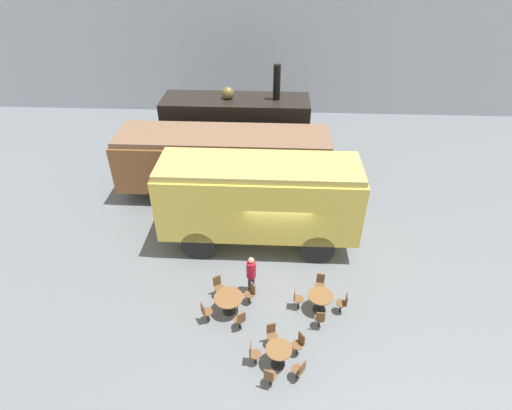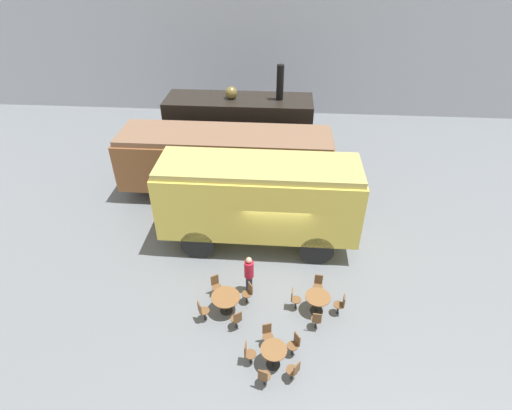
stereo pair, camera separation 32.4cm
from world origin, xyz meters
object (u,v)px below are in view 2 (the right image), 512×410
(passenger_coach_wooden, at_px, (226,158))
(cafe_table_mid, at_px, (226,299))
(cafe_chair_0, at_px, (267,334))
(steam_locomotive, at_px, (240,123))
(visitor_person, at_px, (249,273))
(cafe_table_near, at_px, (274,353))
(passenger_coach_vintage, at_px, (259,197))
(cafe_table_far, at_px, (318,300))

(passenger_coach_wooden, height_order, cafe_table_mid, passenger_coach_wooden)
(cafe_chair_0, bearing_deg, steam_locomotive, 173.16)
(visitor_person, bearing_deg, cafe_table_near, -71.40)
(steam_locomotive, distance_m, cafe_chair_0, 12.92)
(passenger_coach_wooden, bearing_deg, cafe_table_mid, -82.62)
(passenger_coach_vintage, xyz_separation_m, cafe_chair_0, (0.63, -5.07, -1.79))
(passenger_coach_vintage, height_order, cafe_chair_0, passenger_coach_vintage)
(passenger_coach_vintage, bearing_deg, passenger_coach_wooden, 116.19)
(cafe_table_near, height_order, cafe_table_mid, cafe_table_near)
(steam_locomotive, relative_size, cafe_table_mid, 7.94)
(passenger_coach_vintage, xyz_separation_m, cafe_table_mid, (-0.86, -3.84, -1.71))
(visitor_person, bearing_deg, cafe_chair_0, -70.81)
(steam_locomotive, bearing_deg, passenger_coach_vintage, -78.15)
(cafe_table_far, relative_size, visitor_person, 0.53)
(cafe_table_near, relative_size, cafe_table_mid, 0.80)
(passenger_coach_vintage, relative_size, cafe_chair_0, 9.02)
(steam_locomotive, distance_m, cafe_table_near, 13.67)
(cafe_table_mid, distance_m, cafe_chair_0, 1.94)
(passenger_coach_vintage, bearing_deg, steam_locomotive, 101.85)
(passenger_coach_wooden, bearing_deg, cafe_table_far, -60.74)
(steam_locomotive, height_order, cafe_chair_0, steam_locomotive)
(cafe_table_far, xyz_separation_m, visitor_person, (-2.42, 0.77, 0.31))
(cafe_table_far, bearing_deg, cafe_table_near, -122.75)
(steam_locomotive, bearing_deg, cafe_table_far, -70.91)
(cafe_table_near, bearing_deg, cafe_table_mid, 131.00)
(cafe_table_near, xyz_separation_m, visitor_person, (-1.00, 2.98, 0.29))
(cafe_table_mid, height_order, visitor_person, visitor_person)
(cafe_table_mid, height_order, cafe_table_far, cafe_table_far)
(cafe_chair_0, xyz_separation_m, visitor_person, (-0.78, 2.24, 0.37))
(steam_locomotive, bearing_deg, visitor_person, -82.12)
(passenger_coach_vintage, height_order, visitor_person, passenger_coach_vintage)
(cafe_table_near, distance_m, cafe_table_mid, 2.62)
(passenger_coach_wooden, height_order, visitor_person, passenger_coach_wooden)
(passenger_coach_wooden, relative_size, passenger_coach_vintage, 1.28)
(passenger_coach_wooden, distance_m, cafe_table_near, 10.03)
(cafe_chair_0, relative_size, visitor_person, 0.54)
(cafe_table_mid, bearing_deg, passenger_coach_wooden, 97.38)
(passenger_coach_vintage, bearing_deg, cafe_table_near, -81.63)
(passenger_coach_vintage, relative_size, cafe_table_far, 9.13)
(cafe_table_near, bearing_deg, cafe_table_far, 57.25)
(cafe_table_mid, bearing_deg, passenger_coach_vintage, 77.32)
(passenger_coach_vintage, xyz_separation_m, cafe_table_near, (0.86, -5.81, -1.71))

